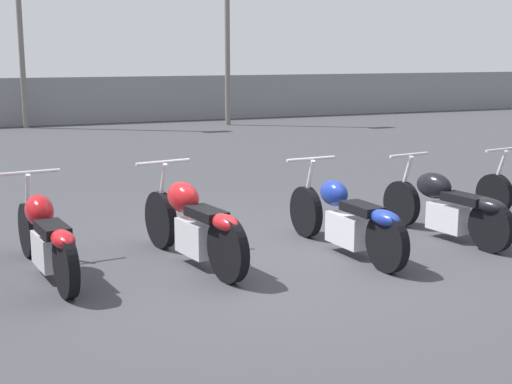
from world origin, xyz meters
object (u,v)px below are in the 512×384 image
object	(u,v)px
motorcycle_slot_1	(46,237)
motorcycle_slot_3	(346,219)
motorcycle_slot_4	(446,206)
motorcycle_slot_2	(193,223)

from	to	relation	value
motorcycle_slot_1	motorcycle_slot_3	size ratio (longest dim) A/B	0.96
motorcycle_slot_3	motorcycle_slot_4	world-z (taller)	motorcycle_slot_3
motorcycle_slot_2	motorcycle_slot_3	world-z (taller)	motorcycle_slot_2
motorcycle_slot_3	motorcycle_slot_2	bearing A→B (deg)	166.64
motorcycle_slot_1	motorcycle_slot_2	distance (m)	1.47
motorcycle_slot_2	motorcycle_slot_4	size ratio (longest dim) A/B	1.05
motorcycle_slot_2	motorcycle_slot_3	xyz separation A→B (m)	(1.67, -0.26, -0.04)
motorcycle_slot_3	motorcycle_slot_4	bearing A→B (deg)	0.62
motorcycle_slot_1	motorcycle_slot_4	distance (m)	4.57
motorcycle_slot_1	motorcycle_slot_2	world-z (taller)	motorcycle_slot_2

